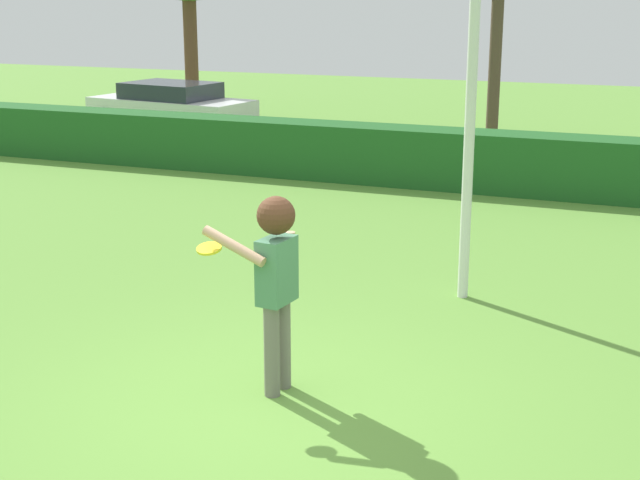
{
  "coord_description": "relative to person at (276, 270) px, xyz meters",
  "views": [
    {
      "loc": [
        3.16,
        -6.51,
        3.46
      ],
      "look_at": [
        -0.01,
        1.34,
        1.15
      ],
      "focal_mm": 51.27,
      "sensor_mm": 36.0,
      "label": 1
    }
  ],
  "objects": [
    {
      "name": "ground_plane",
      "position": [
        0.02,
        -0.34,
        -1.14
      ],
      "size": [
        60.0,
        60.0,
        0.0
      ],
      "primitive_type": "plane",
      "color": "#639A3B"
    },
    {
      "name": "person",
      "position": [
        0.0,
        0.0,
        0.0
      ],
      "size": [
        0.78,
        0.56,
        1.79
      ],
      "color": "slate",
      "rests_on": "ground"
    },
    {
      "name": "frisbee",
      "position": [
        -0.54,
        -0.19,
        0.18
      ],
      "size": [
        0.22,
        0.22,
        0.07
      ],
      "color": "yellow"
    },
    {
      "name": "hedge_row",
      "position": [
        0.02,
        9.17,
        -0.61
      ],
      "size": [
        27.17,
        0.9,
        1.05
      ],
      "primitive_type": "cube",
      "color": "#205B22",
      "rests_on": "ground"
    },
    {
      "name": "parked_car_white",
      "position": [
        -8.95,
        13.15,
        -0.45
      ],
      "size": [
        4.4,
        2.29,
        1.25
      ],
      "color": "white",
      "rests_on": "ground"
    }
  ]
}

